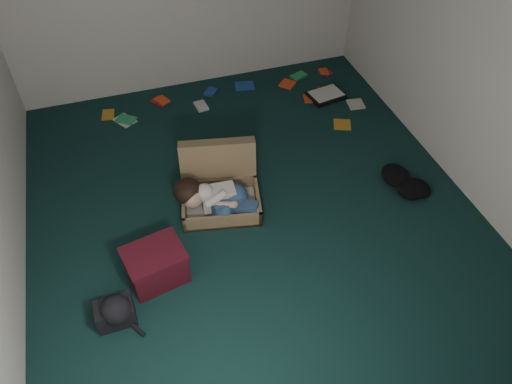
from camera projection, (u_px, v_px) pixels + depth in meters
floor at (251, 208)px, 4.65m from camera, size 4.50×4.50×0.00m
wall_front at (402, 359)px, 2.22m from camera, size 4.50×0.00×4.50m
wall_right at (478, 47)px, 4.16m from camera, size 0.00×4.50×4.50m
suitcase at (220, 187)px, 4.62m from camera, size 0.83×0.82×0.52m
person at (215, 197)px, 4.46m from camera, size 0.74×0.48×0.32m
maroon_bin at (156, 265)px, 3.98m from camera, size 0.53×0.45×0.32m
backpack at (115, 312)px, 3.74m from camera, size 0.36×0.29×0.21m
clothing_pile at (413, 180)px, 4.81m from camera, size 0.48×0.42×0.13m
paper_tray at (326, 95)px, 5.90m from camera, size 0.45×0.36×0.06m
book_scatter at (255, 97)px, 5.90m from camera, size 2.95×1.30×0.02m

